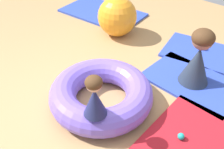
# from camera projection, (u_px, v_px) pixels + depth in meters

# --- Properties ---
(ground_plane) EXTENTS (8.00, 8.00, 0.00)m
(ground_plane) POSITION_uv_depth(u_px,v_px,m) (91.00, 102.00, 3.25)
(ground_plane) COLOR tan
(gym_mat_near_left) EXTENTS (1.95, 1.16, 0.04)m
(gym_mat_near_left) POSITION_uv_depth(u_px,v_px,m) (223.00, 59.00, 3.97)
(gym_mat_near_left) COLOR #2D47B7
(gym_mat_near_left) RESTS_ON ground
(gym_mat_far_right) EXTENTS (1.71, 1.10, 0.04)m
(gym_mat_far_right) POSITION_uv_depth(u_px,v_px,m) (102.00, 13.00, 5.26)
(gym_mat_far_right) COLOR #2D47B7
(gym_mat_far_right) RESTS_ON ground
(gym_mat_near_right) EXTENTS (1.29, 0.87, 0.04)m
(gym_mat_near_right) POSITION_uv_depth(u_px,v_px,m) (192.00, 82.00, 3.53)
(gym_mat_near_right) COLOR #2D47B7
(gym_mat_near_right) RESTS_ON ground
(inflatable_cushion) EXTENTS (1.27, 1.27, 0.33)m
(inflatable_cushion) POSITION_uv_depth(u_px,v_px,m) (101.00, 94.00, 3.13)
(inflatable_cushion) COLOR #7056D1
(inflatable_cushion) RESTS_ON ground
(child_in_navy) EXTENTS (0.26, 0.26, 0.48)m
(child_in_navy) POSITION_uv_depth(u_px,v_px,m) (95.00, 96.00, 2.51)
(child_in_navy) COLOR navy
(child_in_navy) RESTS_ON inflatable_cushion
(adult_seated) EXTENTS (0.44, 0.44, 0.79)m
(adult_seated) POSITION_uv_depth(u_px,v_px,m) (198.00, 58.00, 3.28)
(adult_seated) COLOR #232D3D
(adult_seated) RESTS_ON gym_mat_near_right
(play_ball_blue) EXTENTS (0.09, 0.09, 0.09)m
(play_ball_blue) POSITION_uv_depth(u_px,v_px,m) (203.00, 47.00, 4.12)
(play_ball_blue) COLOR blue
(play_ball_blue) RESTS_ON gym_mat_near_left
(play_ball_teal) EXTENTS (0.08, 0.08, 0.08)m
(play_ball_teal) POSITION_uv_depth(u_px,v_px,m) (181.00, 136.00, 2.74)
(play_ball_teal) COLOR teal
(play_ball_teal) RESTS_ON gym_mat_center_rear
(exercise_ball_large) EXTENTS (0.68, 0.68, 0.68)m
(exercise_ball_large) POSITION_uv_depth(u_px,v_px,m) (117.00, 17.00, 4.40)
(exercise_ball_large) COLOR orange
(exercise_ball_large) RESTS_ON ground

